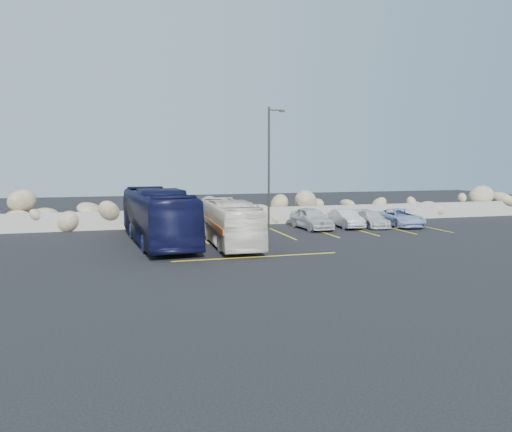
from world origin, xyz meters
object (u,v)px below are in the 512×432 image
object	(u,v)px
lamppost	(270,164)
car_d	(401,218)
car_c	(371,219)
car_a	(311,218)
tour_coach	(158,216)
car_b	(346,219)
vintage_bus	(229,222)

from	to	relation	value
lamppost	car_d	size ratio (longest dim) A/B	1.85
car_c	car_d	distance (m)	2.16
car_a	car_c	xyz separation A→B (m)	(4.33, -0.17, -0.18)
tour_coach	car_d	xyz separation A→B (m)	(16.78, 2.64, -0.90)
tour_coach	car_c	distance (m)	14.94
car_a	car_d	distance (m)	6.49
car_b	car_d	world-z (taller)	car_b
tour_coach	car_a	xyz separation A→B (m)	(10.30, 3.05, -0.78)
lamppost	vintage_bus	world-z (taller)	lamppost
car_c	tour_coach	bearing A→B (deg)	-165.42
vintage_bus	tour_coach	distance (m)	3.98
lamppost	car_a	bearing A→B (deg)	-18.49
lamppost	car_a	xyz separation A→B (m)	(2.64, -0.88, -3.58)
car_c	vintage_bus	bearing A→B (deg)	-154.88
lamppost	car_d	distance (m)	9.92
vintage_bus	car_c	world-z (taller)	vintage_bus
car_b	car_c	bearing A→B (deg)	-3.47
vintage_bus	tour_coach	bearing A→B (deg)	160.30
car_b	car_d	xyz separation A→B (m)	(3.94, -0.43, -0.00)
tour_coach	car_a	size ratio (longest dim) A/B	2.56
vintage_bus	car_a	size ratio (longest dim) A/B	2.04
lamppost	car_c	world-z (taller)	lamppost
car_a	car_b	bearing A→B (deg)	-2.83
lamppost	car_a	world-z (taller)	lamppost
car_a	car_c	distance (m)	4.34
vintage_bus	car_b	xyz separation A→B (m)	(9.15, 4.54, -0.59)
tour_coach	car_a	bearing A→B (deg)	11.74
car_b	lamppost	bearing A→B (deg)	173.18
tour_coach	car_c	bearing A→B (deg)	6.36
vintage_bus	car_a	bearing A→B (deg)	36.37
vintage_bus	car_a	xyz separation A→B (m)	(6.61, 4.52, -0.48)
lamppost	car_a	distance (m)	4.53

